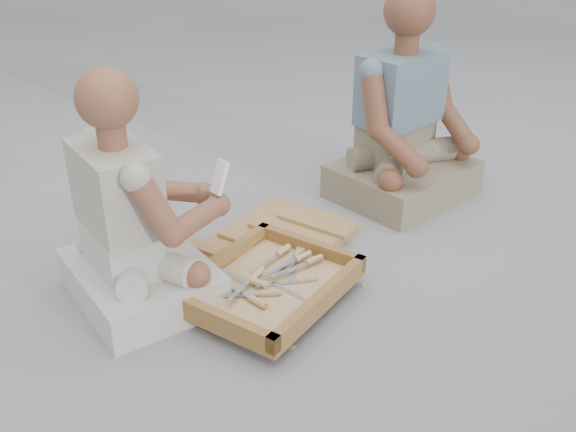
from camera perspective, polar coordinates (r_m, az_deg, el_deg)
ground at (r=2.22m, az=4.22°, el=-7.46°), size 60.00×60.00×0.00m
carved_panel at (r=2.50m, az=-1.50°, el=-2.54°), size 0.75×0.63×0.04m
tool_tray at (r=2.17m, az=-1.80°, el=-6.14°), size 0.69×0.63×0.07m
chisel_0 at (r=2.26m, az=1.90°, el=-4.08°), size 0.22×0.03×0.02m
chisel_1 at (r=2.12m, az=-2.16°, el=-6.89°), size 0.20×0.12×0.02m
chisel_2 at (r=2.09m, az=1.81°, el=-7.57°), size 0.07×0.22×0.02m
chisel_3 at (r=2.31m, az=0.76°, el=-3.65°), size 0.16×0.17×0.02m
chisel_4 at (r=2.31m, az=-0.75°, el=-3.29°), size 0.21×0.09×0.02m
chisel_5 at (r=2.16m, az=-3.16°, el=-5.73°), size 0.11×0.21×0.02m
chisel_6 at (r=2.18m, az=-3.08°, el=-5.41°), size 0.20×0.12×0.02m
chisel_7 at (r=2.19m, az=1.10°, el=-5.77°), size 0.21×0.09×0.02m
chisel_8 at (r=2.08m, az=-3.12°, el=-7.39°), size 0.06×0.22×0.02m
chisel_9 at (r=2.28m, az=0.94°, el=-3.79°), size 0.22×0.05×0.02m
chisel_10 at (r=2.32m, az=0.79°, el=-3.49°), size 0.21×0.10×0.02m
wood_chip_0 at (r=2.41m, az=-6.61°, el=-4.47°), size 0.02×0.02×0.00m
wood_chip_1 at (r=2.17m, az=-9.38°, el=-8.80°), size 0.02×0.02×0.00m
wood_chip_2 at (r=2.40m, az=-3.43°, el=-4.40°), size 0.02×0.02×0.00m
wood_chip_3 at (r=2.13m, az=-3.88°, el=-9.18°), size 0.02×0.02×0.00m
wood_chip_4 at (r=2.37m, az=-2.93°, el=-4.89°), size 0.02×0.02×0.00m
wood_chip_5 at (r=2.56m, az=-0.18°, el=-2.24°), size 0.02×0.02×0.00m
wood_chip_6 at (r=2.23m, az=-9.23°, el=-7.64°), size 0.02×0.02×0.00m
wood_chip_7 at (r=2.42m, az=-4.93°, el=-4.17°), size 0.02×0.02×0.00m
wood_chip_8 at (r=2.30m, az=6.78°, el=-6.16°), size 0.02×0.02×0.00m
wood_chip_9 at (r=2.01m, az=0.33°, el=-11.57°), size 0.02×0.02×0.00m
wood_chip_10 at (r=2.20m, az=-4.40°, el=-7.78°), size 0.02×0.02×0.00m
wood_chip_11 at (r=2.26m, az=1.21°, el=-6.62°), size 0.02×0.02×0.00m
wood_chip_12 at (r=2.28m, az=-11.40°, el=-6.90°), size 0.02×0.02×0.00m
craftsman at (r=2.15m, az=-13.56°, el=-0.93°), size 0.54×0.52×0.81m
companion at (r=2.88m, az=10.30°, el=7.51°), size 0.65×0.55×0.92m
mobile_phone at (r=2.17m, az=-6.10°, el=3.46°), size 0.06×0.05×0.11m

